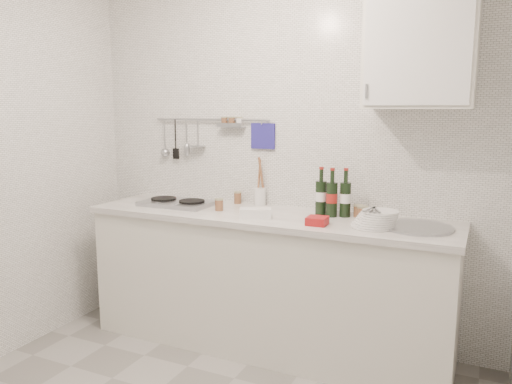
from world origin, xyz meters
TOP-DOWN VIEW (x-y plane):
  - back_wall at (0.00, 1.40)m, footprint 3.00×0.02m
  - counter at (0.01, 1.10)m, footprint 2.44×0.64m
  - wall_rail at (-0.60, 1.37)m, footprint 0.98×0.09m
  - wall_cabinet at (0.90, 1.22)m, footprint 0.60×0.38m
  - plate_stack_hob at (-0.73, 1.16)m, footprint 0.27×0.27m
  - plate_stack_sink at (0.72, 1.03)m, footprint 0.27×0.26m
  - wine_bottles at (0.41, 1.22)m, footprint 0.23×0.11m
  - butter_dish at (-0.02, 0.96)m, footprint 0.22×0.17m
  - strawberry_punnet at (0.40, 0.94)m, footprint 0.12×0.12m
  - utensil_crock at (-0.16, 1.34)m, footprint 0.08×0.08m
  - jar_a at (-0.34, 1.34)m, footprint 0.06×0.06m
  - jar_b at (0.57, 1.26)m, footprint 0.07×0.07m
  - jar_c at (0.61, 1.18)m, footprint 0.07×0.07m
  - jar_d at (-0.34, 1.06)m, footprint 0.06×0.06m

SIDE VIEW (x-z plane):
  - counter at x=0.01m, z-range -0.05..0.92m
  - plate_stack_hob at x=-0.73m, z-range 0.92..0.94m
  - strawberry_punnet at x=0.40m, z-range 0.92..0.97m
  - butter_dish at x=-0.02m, z-range 0.92..0.98m
  - jar_b at x=0.57m, z-range 0.92..1.00m
  - jar_d at x=-0.34m, z-range 0.92..1.00m
  - jar_c at x=0.61m, z-range 0.92..1.01m
  - jar_a at x=-0.34m, z-range 0.92..1.01m
  - plate_stack_sink at x=0.72m, z-range 0.92..1.02m
  - utensil_crock at x=-0.16m, z-range 0.83..1.17m
  - wine_bottles at x=0.41m, z-range 0.92..1.23m
  - back_wall at x=0.00m, z-range 0.00..2.50m
  - wall_rail at x=-0.60m, z-range 1.26..1.60m
  - wall_cabinet at x=0.90m, z-range 1.60..2.30m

